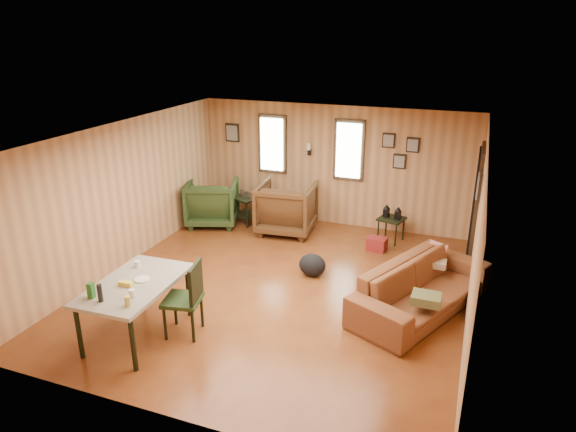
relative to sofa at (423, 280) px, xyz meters
The scene contains 11 objects.
room 2.10m from the sofa, behind, with size 5.54×6.04×2.44m.
sofa is the anchor object (origin of this frame).
recliner_brown 3.53m from the sofa, 143.48° to the left, with size 1.05×0.98×1.08m, color #462B15.
recliner_green 4.82m from the sofa, 155.76° to the left, with size 0.98×0.92×1.01m, color #263A1A.
end_table 4.41m from the sofa, 148.94° to the left, with size 0.69×0.67×0.69m.
side_table 2.51m from the sofa, 109.65° to the left, with size 0.54×0.54×0.71m.
cooler 2.11m from the sofa, 118.51° to the left, with size 0.37×0.29×0.24m.
backpack 1.86m from the sofa, 165.28° to the left, with size 0.52×0.45×0.38m.
sofa_pillows 0.15m from the sofa, 46.99° to the left, with size 0.38×1.59×0.33m.
dining_table 3.91m from the sofa, 149.86° to the right, with size 0.95×1.53×0.99m.
dining_chair 3.24m from the sofa, 148.74° to the right, with size 0.54×0.54×1.02m.
Camera 1 is at (2.61, -6.57, 3.82)m, focal length 32.00 mm.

